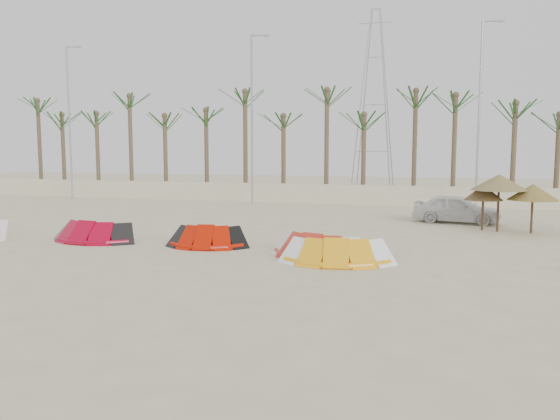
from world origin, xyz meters
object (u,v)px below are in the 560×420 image
(kite_red_right, at_px, (318,244))
(parasol_right, at_px, (533,192))
(kite_orange, at_px, (339,249))
(parasol_left, at_px, (499,182))
(kite_red_left, at_px, (97,230))
(parasol_mid, at_px, (483,192))
(car, at_px, (457,209))
(kite_red_mid, at_px, (210,235))

(kite_red_right, height_order, parasol_right, parasol_right)
(kite_orange, bearing_deg, parasol_left, 56.53)
(kite_red_left, height_order, parasol_mid, parasol_mid)
(parasol_right, bearing_deg, kite_red_right, -135.78)
(kite_orange, xyz_separation_m, car, (3.95, 11.02, 0.29))
(kite_orange, relative_size, parasol_right, 1.69)
(kite_red_right, height_order, parasol_mid, parasol_mid)
(kite_red_right, bearing_deg, kite_red_mid, 169.60)
(kite_red_right, relative_size, parasol_left, 1.45)
(parasol_left, bearing_deg, kite_red_left, -155.91)
(parasol_mid, height_order, parasol_right, parasol_right)
(kite_red_left, bearing_deg, parasol_right, 21.91)
(kite_red_mid, bearing_deg, parasol_right, 29.32)
(kite_orange, xyz_separation_m, parasol_left, (5.61, 8.48, 1.77))
(kite_red_left, bearing_deg, kite_red_right, -4.71)
(kite_red_right, xyz_separation_m, kite_orange, (0.85, -0.72, 0.00))
(kite_orange, bearing_deg, parasol_right, 50.07)
(kite_red_left, relative_size, parasol_left, 1.47)
(kite_orange, height_order, parasol_mid, parasol_mid)
(parasol_mid, bearing_deg, kite_red_mid, -144.83)
(kite_red_right, bearing_deg, parasol_left, 50.25)
(parasol_mid, bearing_deg, kite_red_right, -126.30)
(kite_red_left, xyz_separation_m, parasol_mid, (15.05, 7.19, 1.30))
(kite_red_left, height_order, kite_red_mid, same)
(kite_red_right, bearing_deg, parasol_mid, 53.70)
(kite_red_mid, relative_size, parasol_mid, 1.51)
(parasol_left, distance_m, parasol_right, 1.42)
(car, bearing_deg, kite_red_left, 134.36)
(kite_red_right, bearing_deg, parasol_right, 44.22)
(car, bearing_deg, kite_red_mid, 146.31)
(kite_red_left, height_order, kite_orange, same)
(kite_red_mid, height_order, parasol_left, parasol_left)
(parasol_left, xyz_separation_m, car, (-1.66, 2.54, -1.48))
(kite_red_right, distance_m, parasol_left, 10.25)
(kite_orange, height_order, parasol_right, parasol_right)
(parasol_mid, distance_m, car, 2.76)
(kite_orange, bearing_deg, parasol_mid, 60.07)
(kite_red_mid, xyz_separation_m, parasol_right, (12.14, 6.82, 1.38))
(parasol_left, bearing_deg, kite_orange, -123.47)
(kite_orange, relative_size, parasol_mid, 1.76)
(kite_red_mid, height_order, parasol_mid, parasol_mid)
(parasol_mid, relative_size, parasol_right, 0.96)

